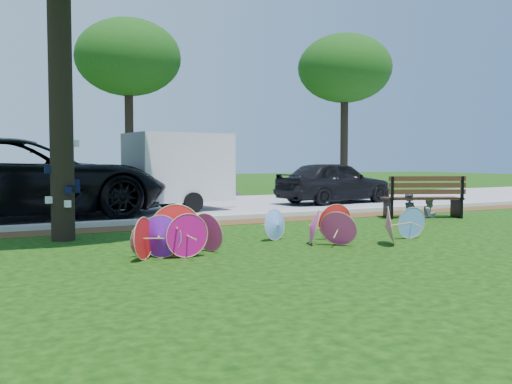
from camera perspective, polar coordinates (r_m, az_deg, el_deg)
ground at (r=9.52m, az=2.91°, el=-6.13°), size 90.00×90.00×0.00m
mulch_strip at (r=13.55m, az=-6.78°, el=-3.29°), size 90.00×1.00×0.01m
curb at (r=14.20m, az=-7.79°, el=-2.77°), size 90.00×0.30×0.12m
street at (r=18.15m, az=-12.22°, el=-1.66°), size 90.00×8.00×0.01m
parasol_pile at (r=9.83m, az=0.26°, el=-3.74°), size 5.94×1.91×0.86m
black_van at (r=15.84m, az=-22.47°, el=1.19°), size 7.72×4.01×2.08m
dark_pickup at (r=20.16m, az=7.82°, el=0.97°), size 4.52×2.25×1.48m
cargo_trailer at (r=17.31m, az=-7.71°, el=2.47°), size 3.04×2.08×2.62m
park_bench at (r=15.76m, az=16.26°, el=-0.49°), size 2.25×1.53×1.10m
person_left at (r=15.55m, az=15.20°, el=-0.13°), size 0.53×0.41×1.31m
person_right at (r=16.04m, az=17.03°, el=-0.54°), size 0.58×0.50×1.04m
bg_trees at (r=24.20m, az=-12.49°, el=13.27°), size 24.41×6.23×7.40m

